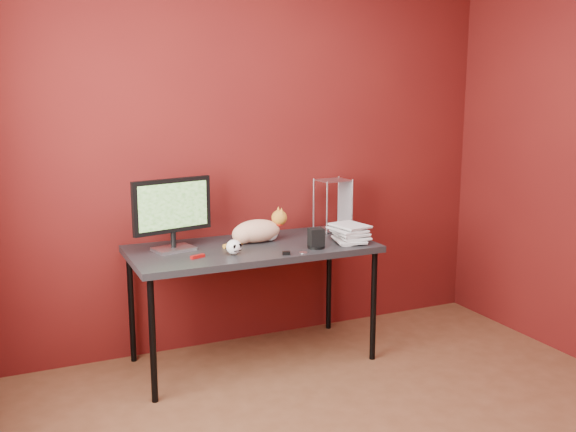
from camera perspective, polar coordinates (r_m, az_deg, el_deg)
name	(u,v)px	position (r m, az deg, el deg)	size (l,w,h in m)	color
room	(404,151)	(2.71, 10.23, 5.74)	(3.52, 3.52, 2.61)	brown
desk	(252,254)	(3.98, -3.20, -3.37)	(1.50, 0.70, 0.75)	black
monitor	(172,211)	(3.86, -10.24, 0.48)	(0.50, 0.21, 0.43)	silver
cat	(257,231)	(4.04, -2.74, -1.31)	(0.46, 0.17, 0.21)	orange
skull_mug	(234,247)	(3.75, -4.83, -2.75)	(0.09, 0.09, 0.09)	white
speaker	(316,239)	(3.89, 2.52, -2.05)	(0.11, 0.11, 0.12)	black
book_stack	(338,147)	(3.97, 4.43, 6.17)	(0.23, 0.28, 1.21)	beige
wire_rack	(333,205)	(4.38, 4.01, 1.02)	(0.22, 0.19, 0.35)	silver
pocket_knife	(198,256)	(3.71, -8.03, -3.58)	(0.09, 0.02, 0.02)	#950C0B
black_gadget	(286,253)	(3.74, -0.15, -3.32)	(0.04, 0.03, 0.02)	black
washer	(303,253)	(3.79, 1.38, -3.27)	(0.05, 0.05, 0.00)	silver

